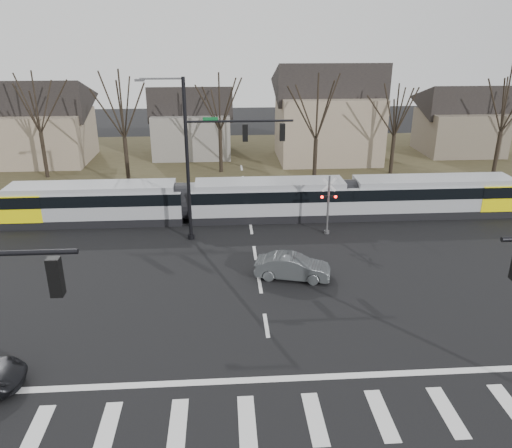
{
  "coord_description": "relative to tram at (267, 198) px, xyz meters",
  "views": [
    {
      "loc": [
        -1.82,
        -17.65,
        12.81
      ],
      "look_at": [
        0.0,
        9.0,
        2.3
      ],
      "focal_mm": 35.0,
      "sensor_mm": 36.0,
      "label": 1
    }
  ],
  "objects": [
    {
      "name": "house_d",
      "position": [
        22.72,
        19.0,
        2.45
      ],
      "size": [
        8.64,
        7.56,
        7.65
      ],
      "color": "brown",
      "rests_on": "ground"
    },
    {
      "name": "tram",
      "position": [
        0.0,
        0.0,
        0.0
      ],
      "size": [
        36.67,
        2.72,
        2.78
      ],
      "color": "gray",
      "rests_on": "ground"
    },
    {
      "name": "signal_pole_far",
      "position": [
        -3.69,
        -3.5,
        4.18
      ],
      "size": [
        9.28,
        0.44,
        10.2
      ],
      "color": "black",
      "rests_on": "ground"
    },
    {
      "name": "house_a",
      "position": [
        -21.28,
        18.0,
        2.95
      ],
      "size": [
        9.72,
        8.64,
        8.6
      ],
      "color": "gray",
      "rests_on": "ground"
    },
    {
      "name": "crosswalk",
      "position": [
        -1.28,
        -20.0,
        -1.51
      ],
      "size": [
        27.0,
        2.6,
        0.01
      ],
      "color": "silver",
      "rests_on": "ground"
    },
    {
      "name": "house_c",
      "position": [
        7.72,
        17.0,
        3.72
      ],
      "size": [
        10.8,
        8.64,
        10.1
      ],
      "color": "gray",
      "rests_on": "ground"
    },
    {
      "name": "rail_pair",
      "position": [
        -1.28,
        -0.2,
        -1.48
      ],
      "size": [
        90.0,
        1.52,
        0.06
      ],
      "color": "#59595E",
      "rests_on": "ground"
    },
    {
      "name": "house_b",
      "position": [
        -6.28,
        20.0,
        2.45
      ],
      "size": [
        8.64,
        7.56,
        7.65
      ],
      "color": "slate",
      "rests_on": "ground"
    },
    {
      "name": "ground",
      "position": [
        -1.28,
        -16.0,
        -1.51
      ],
      "size": [
        140.0,
        140.0,
        0.0
      ],
      "primitive_type": "plane",
      "color": "black"
    },
    {
      "name": "rail_crossing_signal",
      "position": [
        3.72,
        -3.21,
        0.37
      ],
      "size": [
        1.08,
        0.36,
        4.0
      ],
      "color": "#59595B",
      "rests_on": "ground"
    },
    {
      "name": "lane_dashes",
      "position": [
        -1.28,
        -0.0,
        -1.51
      ],
      "size": [
        0.18,
        30.0,
        0.01
      ],
      "color": "silver",
      "rests_on": "ground"
    },
    {
      "name": "sedan",
      "position": [
        0.56,
        -9.39,
        -0.84
      ],
      "size": [
        3.29,
        4.73,
        1.35
      ],
      "primitive_type": "imported",
      "rotation": [
        0.0,
        0.0,
        1.33
      ],
      "color": "#404446",
      "rests_on": "ground"
    },
    {
      "name": "tree_row",
      "position": [
        0.72,
        10.0,
        3.49
      ],
      "size": [
        59.2,
        7.2,
        10.0
      ],
      "color": "black",
      "rests_on": "ground"
    },
    {
      "name": "grass_verge",
      "position": [
        -1.28,
        16.0,
        -1.51
      ],
      "size": [
        140.0,
        28.0,
        0.01
      ],
      "primitive_type": "cube",
      "color": "#38331E",
      "rests_on": "ground"
    },
    {
      "name": "stop_line",
      "position": [
        -1.28,
        -17.8,
        -1.51
      ],
      "size": [
        28.0,
        0.35,
        0.01
      ],
      "primitive_type": "cube",
      "color": "silver",
      "rests_on": "ground"
    }
  ]
}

